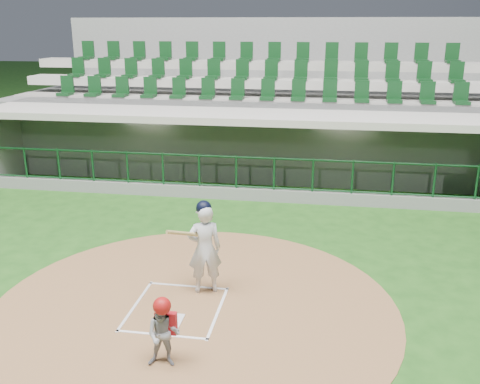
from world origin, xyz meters
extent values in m
plane|color=#1C4A15|center=(0.00, 0.00, 0.00)|extent=(120.00, 120.00, 0.00)
cylinder|color=brown|center=(0.30, -0.20, 0.01)|extent=(7.20, 7.20, 0.01)
cube|color=silver|center=(0.00, -0.70, 0.02)|extent=(0.43, 0.43, 0.02)
cube|color=silver|center=(-0.75, -0.30, 0.02)|extent=(0.05, 1.80, 0.01)
cube|color=white|center=(0.75, -0.30, 0.02)|extent=(0.05, 1.80, 0.01)
cube|color=silver|center=(0.00, 0.55, 0.02)|extent=(1.55, 0.05, 0.01)
cube|color=white|center=(0.00, -1.15, 0.02)|extent=(1.55, 0.05, 0.01)
cube|color=slate|center=(0.00, 7.50, -0.55)|extent=(15.00, 3.00, 0.10)
cube|color=gray|center=(0.00, 9.10, 0.85)|extent=(15.00, 0.20, 2.70)
cube|color=#A6A193|center=(0.00, 8.98, 1.10)|extent=(13.50, 0.04, 0.90)
cube|color=slate|center=(-7.50, 7.50, 0.85)|extent=(0.20, 3.00, 2.70)
cube|color=#ADA79C|center=(0.00, 7.25, 2.30)|extent=(15.40, 3.50, 0.20)
cube|color=slate|center=(0.00, 5.95, 0.15)|extent=(15.00, 0.15, 0.40)
cube|color=black|center=(0.00, 5.95, 1.73)|extent=(15.00, 0.01, 0.95)
cube|color=brown|center=(0.00, 8.55, -0.28)|extent=(12.75, 0.40, 0.45)
cube|color=white|center=(-3.00, 7.50, 2.17)|extent=(1.30, 0.35, 0.04)
cube|color=white|center=(3.00, 7.50, 2.17)|extent=(1.30, 0.35, 0.04)
imported|color=maroon|center=(-5.19, 8.18, 0.32)|extent=(1.13, 0.74, 1.65)
imported|color=#B11313|center=(-1.81, 8.20, 0.29)|extent=(0.99, 0.59, 1.59)
imported|color=#AE1812|center=(2.39, 8.45, 0.42)|extent=(0.94, 0.64, 1.85)
imported|color=#A8121C|center=(5.07, 8.06, 0.40)|extent=(1.71, 0.73, 1.79)
cube|color=slate|center=(0.00, 10.75, 1.15)|extent=(17.00, 6.50, 2.50)
cube|color=gray|center=(0.00, 9.25, 2.30)|extent=(16.60, 0.95, 0.30)
cube|color=#AFA99E|center=(0.00, 10.20, 2.85)|extent=(16.60, 0.95, 0.30)
cube|color=#A19C91|center=(0.00, 11.15, 3.40)|extent=(16.60, 0.95, 0.30)
cube|color=slate|center=(0.00, 14.10, 2.53)|extent=(17.00, 0.25, 5.05)
imported|color=silver|center=(0.36, 0.43, 0.87)|extent=(0.73, 0.60, 1.71)
sphere|color=black|center=(0.36, 0.43, 1.66)|extent=(0.28, 0.28, 0.28)
cylinder|color=#A4884B|center=(0.11, 0.18, 1.25)|extent=(0.58, 0.79, 0.39)
imported|color=gray|center=(0.28, -1.89, 0.52)|extent=(0.53, 0.43, 1.02)
sphere|color=#A21111|center=(0.28, -1.89, 0.98)|extent=(0.26, 0.26, 0.26)
cube|color=#AA121A|center=(0.28, -1.74, 0.62)|extent=(0.32, 0.10, 0.35)
camera|label=1|loc=(2.47, -8.35, 4.80)|focal=40.00mm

